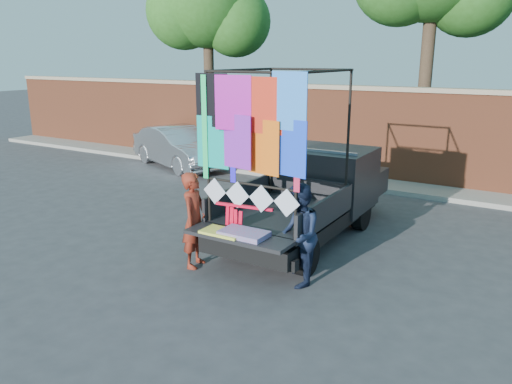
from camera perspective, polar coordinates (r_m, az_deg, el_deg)
The scene contains 9 objects.
ground at distance 8.51m, azimuth -2.45°, elevation -8.16°, with size 90.00×90.00×0.00m, color #38383A.
brick_wall at distance 14.32m, azimuth 13.27°, elevation 6.56°, with size 30.00×0.45×2.61m.
curb at distance 13.91m, azimuth 12.05°, elevation 1.07°, with size 30.00×1.20×0.12m, color gray.
tree_left at distance 18.27m, azimuth -5.69°, elevation 20.58°, with size 4.20×3.30×7.05m.
pickup_truck at distance 9.86m, azimuth 6.93°, elevation -0.02°, with size 2.01×5.05×3.18m.
sedan at distance 15.91m, azimuth -8.87°, elevation 5.11°, with size 1.35×3.88×1.28m, color silver.
woman at distance 8.21m, azimuth -7.05°, elevation -3.19°, with size 0.58×0.38×1.59m, color maroon.
man at distance 7.51m, azimuth 4.87°, elevation -4.95°, with size 0.77×0.60×1.58m, color #162038.
streamer_bundle at distance 7.82m, azimuth -2.07°, elevation -2.92°, with size 0.96×0.18×0.66m.
Camera 1 is at (4.35, -6.49, 3.37)m, focal length 35.00 mm.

